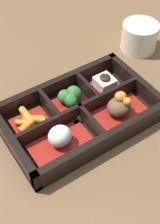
% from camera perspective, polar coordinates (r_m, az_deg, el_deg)
% --- Properties ---
extents(ground_plane, '(3.00, 3.00, 0.00)m').
position_cam_1_polar(ground_plane, '(0.65, 0.00, -1.47)').
color(ground_plane, brown).
extents(bento_base, '(0.31, 0.19, 0.01)m').
position_cam_1_polar(bento_base, '(0.64, 0.00, -1.18)').
color(bento_base, black).
rests_on(bento_base, ground_plane).
extents(bento_rim, '(0.31, 0.19, 0.05)m').
position_cam_1_polar(bento_rim, '(0.63, -0.10, 0.02)').
color(bento_rim, black).
rests_on(bento_rim, ground_plane).
extents(bowl_stew, '(0.12, 0.06, 0.05)m').
position_cam_1_polar(bowl_stew, '(0.63, 7.18, 0.91)').
color(bowl_stew, maroon).
rests_on(bowl_stew, bento_base).
extents(bowl_rice, '(0.12, 0.06, 0.05)m').
position_cam_1_polar(bowl_rice, '(0.58, -3.66, -4.89)').
color(bowl_rice, maroon).
rests_on(bowl_rice, bento_base).
extents(bowl_tofu, '(0.07, 0.06, 0.03)m').
position_cam_1_polar(bowl_tofu, '(0.69, 4.51, 5.21)').
color(bowl_tofu, maroon).
rests_on(bowl_tofu, bento_base).
extents(bowl_greens, '(0.07, 0.06, 0.04)m').
position_cam_1_polar(bowl_greens, '(0.65, -1.63, 2.73)').
color(bowl_greens, maroon).
rests_on(bowl_greens, bento_base).
extents(bowl_carrots, '(0.07, 0.06, 0.02)m').
position_cam_1_polar(bowl_carrots, '(0.63, -9.20, -1.62)').
color(bowl_carrots, maroon).
rests_on(bowl_carrots, bento_base).
extents(bowl_pickles, '(0.04, 0.03, 0.01)m').
position_cam_1_polar(bowl_pickles, '(0.64, 0.06, -0.32)').
color(bowl_pickles, maroon).
rests_on(bowl_pickles, bento_base).
extents(tea_cup, '(0.09, 0.09, 0.07)m').
position_cam_1_polar(tea_cup, '(0.82, 10.82, 13.48)').
color(tea_cup, beige).
rests_on(tea_cup, ground_plane).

